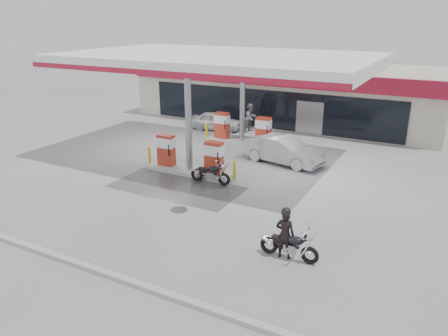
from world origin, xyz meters
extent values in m
plane|color=gray|center=(0.00, 0.00, 0.00)|extent=(90.00, 90.00, 0.00)
cube|color=#4C4C4F|center=(0.50, 0.00, 0.00)|extent=(6.00, 3.00, 0.00)
cylinder|color=#38383A|center=(2.00, -2.00, 0.00)|extent=(0.70, 0.70, 0.01)
cube|color=gray|center=(0.00, -7.00, 0.07)|extent=(28.00, 0.25, 0.15)
cube|color=beige|center=(0.00, 16.00, 2.00)|extent=(22.00, 8.00, 4.00)
cube|color=black|center=(0.00, 11.97, 1.40)|extent=(18.00, 0.10, 2.60)
cube|color=maroon|center=(0.00, 11.90, 3.50)|extent=(22.00, 0.25, 1.00)
cube|color=navy|center=(7.00, 11.85, 3.50)|extent=(3.50, 0.12, 0.80)
cube|color=gray|center=(3.00, 11.93, 1.10)|extent=(1.80, 0.14, 2.20)
cube|color=silver|center=(0.00, 5.00, 5.30)|extent=(16.00, 10.00, 0.60)
cube|color=maroon|center=(0.00, 0.05, 5.12)|extent=(16.00, 0.12, 0.24)
cube|color=maroon|center=(0.00, 9.95, 5.12)|extent=(16.00, 0.12, 0.24)
cylinder|color=gray|center=(0.00, 2.00, 2.59)|extent=(0.32, 0.32, 5.00)
cylinder|color=gray|center=(0.00, 8.00, 2.59)|extent=(0.32, 0.32, 5.00)
cube|color=#9E9E99|center=(0.00, 2.00, 0.09)|extent=(4.50, 1.30, 0.18)
cube|color=maroon|center=(-1.40, 2.00, 0.98)|extent=(0.85, 0.48, 1.60)
cube|color=maroon|center=(1.40, 2.00, 0.98)|extent=(0.85, 0.48, 1.60)
cube|color=silver|center=(-1.40, 2.00, 1.38)|extent=(0.88, 0.52, 0.50)
cube|color=silver|center=(1.40, 2.00, 1.38)|extent=(0.88, 0.52, 0.50)
cylinder|color=gold|center=(-2.50, 2.00, 0.54)|extent=(0.14, 0.14, 0.90)
cylinder|color=gold|center=(2.50, 2.00, 0.54)|extent=(0.14, 0.14, 0.90)
cube|color=#9E9E99|center=(0.00, 8.00, 0.09)|extent=(4.50, 1.30, 0.18)
cube|color=maroon|center=(-1.40, 8.00, 0.98)|extent=(0.85, 0.48, 1.60)
cube|color=maroon|center=(1.40, 8.00, 0.98)|extent=(0.85, 0.48, 1.60)
cube|color=silver|center=(-1.40, 8.00, 1.38)|extent=(0.88, 0.52, 0.50)
cube|color=silver|center=(1.40, 8.00, 1.38)|extent=(0.88, 0.52, 0.50)
cylinder|color=gold|center=(-2.50, 8.00, 0.54)|extent=(0.14, 0.14, 0.90)
cylinder|color=gold|center=(2.50, 8.00, 0.54)|extent=(0.14, 0.14, 0.90)
torus|color=black|center=(7.92, -3.45, 0.30)|extent=(0.61, 0.15, 0.60)
torus|color=black|center=(6.53, -3.46, 0.30)|extent=(0.61, 0.15, 0.60)
cube|color=gray|center=(7.26, -3.45, 0.38)|extent=(0.40, 0.24, 0.30)
cube|color=black|center=(7.11, -3.45, 0.48)|extent=(0.91, 0.11, 0.08)
ellipsoid|color=black|center=(7.41, -3.45, 0.71)|extent=(0.57, 0.33, 0.28)
cube|color=black|center=(6.91, -3.45, 0.64)|extent=(0.56, 0.25, 0.10)
cylinder|color=silver|center=(7.72, -3.45, 1.01)|extent=(0.04, 0.77, 0.04)
sphere|color=silver|center=(7.84, -3.45, 0.89)|extent=(0.18, 0.18, 0.18)
cylinder|color=silver|center=(6.76, -3.31, 0.28)|extent=(0.91, 0.09, 0.08)
imported|color=black|center=(7.06, -3.45, 0.83)|extent=(0.66, 0.48, 1.67)
torus|color=black|center=(2.35, 1.25, 0.31)|extent=(0.63, 0.18, 0.62)
torus|color=black|center=(0.93, 1.16, 0.31)|extent=(0.63, 0.18, 0.62)
cube|color=gray|center=(1.68, 1.20, 0.39)|extent=(0.43, 0.27, 0.31)
cube|color=black|center=(1.53, 1.19, 0.49)|extent=(0.93, 0.16, 0.08)
ellipsoid|color=black|center=(1.83, 1.21, 0.72)|extent=(0.60, 0.37, 0.29)
cube|color=black|center=(1.32, 1.18, 0.66)|extent=(0.58, 0.28, 0.10)
cylinder|color=silver|center=(2.14, 1.23, 1.03)|extent=(0.09, 0.78, 0.04)
sphere|color=silver|center=(2.27, 1.24, 0.91)|extent=(0.19, 0.19, 0.19)
cylinder|color=silver|center=(1.16, 1.31, 0.29)|extent=(0.93, 0.14, 0.08)
imported|color=silver|center=(-3.05, 10.20, 0.61)|extent=(3.78, 2.05, 1.22)
imported|color=slate|center=(-0.73, 10.80, 0.96)|extent=(0.99, 1.12, 1.92)
imported|color=#A5A7AD|center=(3.58, 5.60, 0.72)|extent=(4.56, 2.28, 1.43)
imported|color=#57131F|center=(-4.50, 14.00, 0.55)|extent=(4.10, 2.98, 1.10)
imported|color=black|center=(5.57, 14.00, 0.63)|extent=(4.59, 2.18, 1.27)
camera|label=1|loc=(11.21, -15.40, 7.48)|focal=35.00mm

